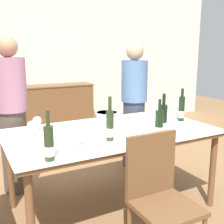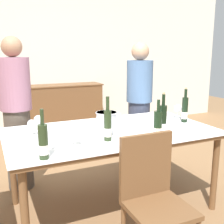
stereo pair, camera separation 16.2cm
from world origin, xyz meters
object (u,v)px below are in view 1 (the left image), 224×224
sideboard_cabinet (53,110)px  chair_near_front (159,191)px  wine_bottle_2 (163,120)px  person_host (12,116)px  dining_table (112,137)px  wine_glass_1 (37,121)px  wine_glass_3 (78,134)px  wine_bottle_0 (182,109)px  wine_bottle_1 (49,144)px  wine_glass_2 (174,108)px  wine_glass_4 (31,126)px  wine_glass_0 (116,116)px  ice_bucket (107,122)px  person_guest_left (134,106)px  wine_bottle_3 (110,126)px  wine_bottle_4 (159,125)px

sideboard_cabinet → chair_near_front: (-0.26, -3.51, 0.08)m
wine_bottle_2 → person_host: (-1.11, 1.13, -0.08)m
dining_table → wine_glass_1: size_ratio=13.30×
wine_glass_3 → wine_bottle_0: bearing=12.2°
wine_bottle_0 → dining_table: bearing=179.1°
wine_bottle_1 → wine_bottle_2: wine_bottle_2 is taller
wine_glass_2 → chair_near_front: wine_glass_2 is taller
wine_glass_4 → wine_glass_2: bearing=-0.3°
wine_glass_0 → wine_glass_4: bearing=179.7°
ice_bucket → wine_glass_3: (-0.38, -0.26, 0.01)m
person_guest_left → wine_bottle_0: bearing=-83.0°
wine_glass_0 → person_guest_left: bearing=46.0°
wine_bottle_3 → person_guest_left: (0.89, 1.02, -0.10)m
wine_bottle_2 → wine_glass_4: wine_bottle_2 is taller
wine_bottle_1 → wine_glass_2: (1.58, 0.58, -0.01)m
wine_bottle_2 → chair_near_front: size_ratio=0.41×
person_host → person_guest_left: bearing=-1.2°
dining_table → wine_bottle_4: wine_bottle_4 is taller
wine_bottle_0 → sideboard_cabinet: bearing=102.3°
wine_glass_1 → wine_glass_2: bearing=-6.1°
chair_near_front → wine_bottle_4: bearing=53.9°
dining_table → wine_bottle_4: size_ratio=5.72×
wine_bottle_1 → wine_bottle_4: 0.97m
wine_bottle_2 → person_host: bearing=134.5°
wine_glass_2 → wine_glass_3: bearing=-161.9°
wine_bottle_3 → person_host: size_ratio=0.22×
ice_bucket → wine_glass_3: size_ratio=1.26×
wine_bottle_0 → wine_bottle_1: (-1.55, -0.43, -0.01)m
chair_near_front → wine_glass_0: bearing=80.4°
wine_bottle_3 → sideboard_cabinet: bearing=82.7°
wine_bottle_2 → person_host: person_host is taller
wine_glass_0 → person_guest_left: 0.88m
dining_table → wine_bottle_0: wine_bottle_0 is taller
wine_bottle_2 → wine_glass_2: (0.52, 0.46, -0.02)m
wine_bottle_3 → wine_bottle_4: (0.40, -0.14, -0.01)m
wine_glass_0 → wine_glass_1: size_ratio=0.97×
ice_bucket → wine_glass_2: 0.94m
ice_bucket → wine_bottle_3: size_ratio=0.53×
ice_bucket → person_host: person_host is taller
wine_glass_0 → wine_glass_3: 0.71m
wine_bottle_2 → dining_table: bearing=136.4°
wine_glass_3 → wine_bottle_4: bearing=-8.1°
wine_bottle_4 → wine_glass_4: wine_bottle_4 is taller
dining_table → person_host: 1.12m
dining_table → wine_bottle_1: bearing=-148.4°
chair_near_front → ice_bucket: bearing=93.0°
wine_bottle_2 → wine_glass_2: bearing=41.8°
person_host → wine_glass_4: bearing=-85.0°
chair_near_front → person_guest_left: bearing=63.7°
sideboard_cabinet → wine_glass_3: (-0.68, -3.03, 0.44)m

